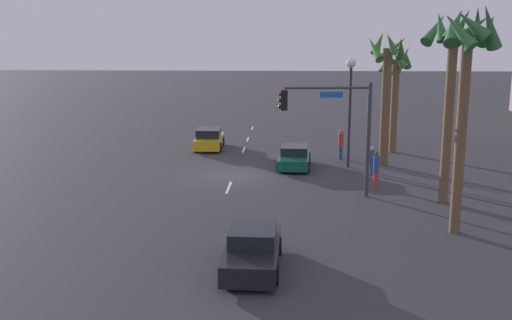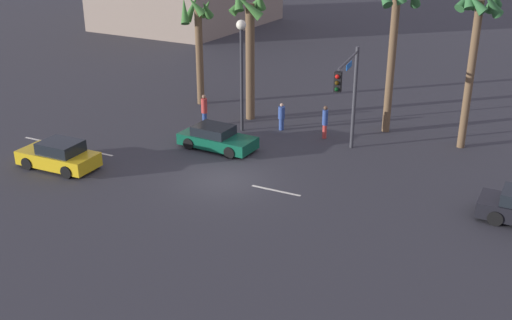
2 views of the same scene
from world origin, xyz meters
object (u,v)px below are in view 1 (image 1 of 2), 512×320
object	(u,v)px
car_2	(294,157)
pedestrian_2	(341,143)
palm_tree_1	(453,62)
palm_tree_2	(396,77)
palm_tree_0	(467,61)
pedestrian_0	(372,160)
car_0	(253,250)
palm_tree_3	(387,75)
pedestrian_1	(376,168)
streetlamp	(350,92)
traffic_signal	(337,120)
car_1	(209,139)

from	to	relation	value
car_2	pedestrian_2	world-z (taller)	pedestrian_2
palm_tree_1	palm_tree_2	distance (m)	12.81
palm_tree_0	pedestrian_0	bearing A→B (deg)	-169.23
car_0	pedestrian_0	world-z (taller)	pedestrian_0
palm_tree_0	palm_tree_3	distance (m)	12.79
car_0	pedestrian_2	xyz separation A→B (m)	(-18.55, 4.58, 0.38)
palm_tree_1	palm_tree_2	xyz separation A→B (m)	(-12.72, -0.19, -1.47)
pedestrian_2	palm_tree_0	xyz separation A→B (m)	(14.51, 3.27, 5.72)
pedestrian_0	pedestrian_1	distance (m)	2.80
car_2	streetlamp	distance (m)	5.07
traffic_signal	car_2	bearing A→B (deg)	-164.08
car_1	pedestrian_0	bearing A→B (deg)	53.42
traffic_signal	palm_tree_2	xyz separation A→B (m)	(-11.92, 4.84, 1.30)
car_2	palm_tree_3	world-z (taller)	palm_tree_3
car_2	streetlamp	bearing A→B (deg)	92.63
traffic_signal	palm_tree_2	distance (m)	12.93
traffic_signal	palm_tree_3	distance (m)	8.40
car_2	traffic_signal	distance (m)	7.65
car_0	pedestrian_0	xyz separation A→B (m)	(-14.08, 5.94, 0.22)
car_2	streetlamp	world-z (taller)	streetlamp
pedestrian_2	palm_tree_1	distance (m)	12.15
car_2	traffic_signal	size ratio (longest dim) A/B	0.78
car_2	palm_tree_1	bearing A→B (deg)	42.81
pedestrian_0	palm_tree_0	xyz separation A→B (m)	(10.05, 1.91, 5.89)
pedestrian_0	palm_tree_0	bearing A→B (deg)	10.77
palm_tree_2	car_1	bearing A→B (deg)	-92.24
palm_tree_2	palm_tree_3	size ratio (longest dim) A/B	0.89
palm_tree_1	car_0	bearing A→B (deg)	-45.16
car_1	car_2	bearing A→B (deg)	45.85
streetlamp	pedestrian_2	bearing A→B (deg)	-174.58
car_1	palm_tree_3	bearing A→B (deg)	66.32
traffic_signal	streetlamp	xyz separation A→B (m)	(-6.84, 1.32, 0.73)
car_2	palm_tree_2	xyz separation A→B (m)	(-5.23, 6.75, 4.48)
streetlamp	pedestrian_2	size ratio (longest dim) A/B	3.38
pedestrian_1	car_1	bearing A→B (deg)	-135.91
palm_tree_0	traffic_signal	bearing A→B (deg)	-140.26
car_2	pedestrian_0	xyz separation A→B (m)	(1.89, 4.36, 0.26)
car_1	pedestrian_1	distance (m)	14.47
palm_tree_1	palm_tree_3	world-z (taller)	palm_tree_1
pedestrian_0	palm_tree_1	bearing A→B (deg)	24.74
streetlamp	palm_tree_2	xyz separation A→B (m)	(-5.08, 3.52, 0.57)
streetlamp	palm_tree_3	world-z (taller)	palm_tree_3
traffic_signal	streetlamp	world-z (taller)	streetlamp
streetlamp	palm_tree_1	bearing A→B (deg)	25.92
car_2	pedestrian_2	distance (m)	3.98
car_0	car_1	xyz separation A→B (m)	(-21.69, -4.31, 0.02)
car_1	pedestrian_2	xyz separation A→B (m)	(3.14, 8.89, 0.36)
pedestrian_2	pedestrian_0	bearing A→B (deg)	16.93
pedestrian_0	palm_tree_0	world-z (taller)	palm_tree_0
pedestrian_2	palm_tree_0	size ratio (longest dim) A/B	0.22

